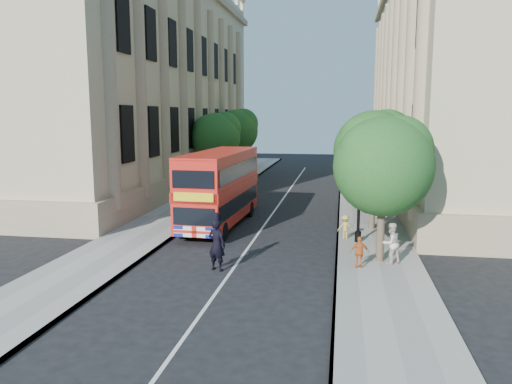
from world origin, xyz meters
The scene contains 17 objects.
ground centered at (0.00, 0.00, 0.00)m, with size 120.00×120.00×0.00m, color black.
pavement_right centered at (5.75, 10.00, 0.06)m, with size 3.50×80.00×0.12m, color gray.
pavement_left centered at (-5.75, 10.00, 0.06)m, with size 3.50×80.00×0.12m, color gray.
building_right centered at (13.80, 24.00, 9.00)m, with size 12.00×38.00×18.00m, color tan.
building_left centered at (-13.80, 24.00, 9.00)m, with size 12.00×38.00×18.00m, color tan.
tree_right_near centered at (5.84, 3.03, 4.25)m, with size 4.00×4.00×6.08m.
tree_right_mid centered at (5.84, 9.03, 4.45)m, with size 4.20×4.20×6.37m.
tree_right_far centered at (5.84, 15.03, 4.31)m, with size 4.00×4.00×6.15m.
tree_left_far centered at (-5.96, 22.03, 4.44)m, with size 4.00×4.00×6.30m.
tree_left_back centered at (-5.96, 30.03, 4.71)m, with size 4.20×4.20×6.65m.
lamp_post centered at (5.00, 6.00, 2.51)m, with size 0.32×0.32×5.16m.
double_decker_bus centered at (-2.36, 8.66, 2.22)m, with size 2.66×8.80×4.02m.
box_van centered at (-2.91, 12.78, 1.48)m, with size 2.58×5.45×3.03m.
police_constable centered at (-0.59, 1.00, 1.03)m, with size 0.75×0.49×2.06m, color black.
woman_pedestrian centered at (6.20, 2.73, 0.96)m, with size 0.81×0.63×1.68m, color beige.
child_a centered at (4.94, 1.91, 0.75)m, with size 0.74×0.31×1.26m, color #CB5E23.
child_b centered at (4.40, 6.52, 0.70)m, with size 0.75×0.43×1.16m, color gold.
Camera 1 is at (4.17, -17.45, 6.10)m, focal length 35.00 mm.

